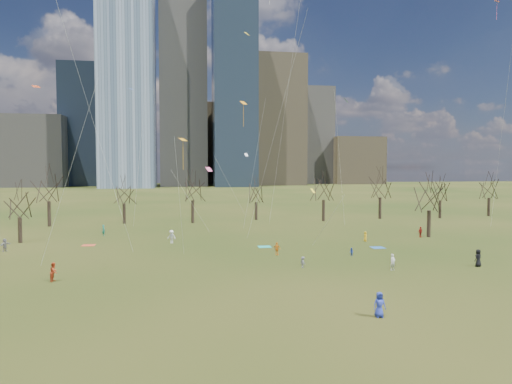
{
  "coord_description": "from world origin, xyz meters",
  "views": [
    {
      "loc": [
        -8.68,
        -42.02,
        9.97
      ],
      "look_at": [
        0.0,
        12.0,
        7.0
      ],
      "focal_mm": 32.0,
      "sensor_mm": 36.0,
      "label": 1
    }
  ],
  "objects": [
    {
      "name": "blanket_crimson",
      "position": [
        -20.66,
        18.4,
        0.01
      ],
      "size": [
        1.6,
        1.5,
        0.03
      ],
      "primitive_type": "cube",
      "color": "#B64024",
      "rests_on": "ground"
    },
    {
      "name": "person_1",
      "position": [
        11.36,
        -0.95,
        0.79
      ],
      "size": [
        0.68,
        0.57,
        1.59
      ],
      "primitive_type": "imported",
      "rotation": [
        0.0,
        0.0,
        0.38
      ],
      "color": "silver",
      "rests_on": "ground"
    },
    {
      "name": "person_9",
      "position": [
        -10.22,
        18.46,
        0.87
      ],
      "size": [
        1.27,
        0.99,
        1.73
      ],
      "primitive_type": "imported",
      "rotation": [
        0.0,
        0.0,
        5.93
      ],
      "color": "white",
      "rests_on": "ground"
    },
    {
      "name": "ground",
      "position": [
        0.0,
        0.0,
        0.0
      ],
      "size": [
        500.0,
        500.0,
        0.0
      ],
      "primitive_type": "plane",
      "color": "black",
      "rests_on": "ground"
    },
    {
      "name": "person_0",
      "position": [
        4.17,
        -13.87,
        0.85
      ],
      "size": [
        0.84,
        0.56,
        1.69
      ],
      "primitive_type": "imported",
      "rotation": [
        0.0,
        0.0,
        6.26
      ],
      "color": "#2738AD",
      "rests_on": "ground"
    },
    {
      "name": "kites_airborne",
      "position": [
        4.97,
        11.98,
        14.02
      ],
      "size": [
        57.67,
        48.58,
        35.24
      ],
      "color": "orange",
      "rests_on": "ground"
    },
    {
      "name": "person_11",
      "position": [
        -29.59,
        15.55,
        0.77
      ],
      "size": [
        1.07,
        1.48,
        1.54
      ],
      "primitive_type": "imported",
      "rotation": [
        0.0,
        0.0,
        1.09
      ],
      "color": "slate",
      "rests_on": "ground"
    },
    {
      "name": "person_3",
      "position": [
        3.01,
        1.4,
        0.56
      ],
      "size": [
        0.65,
        0.83,
        1.12
      ],
      "primitive_type": "imported",
      "rotation": [
        0.0,
        0.0,
        1.94
      ],
      "color": "slate",
      "rests_on": "ground"
    },
    {
      "name": "bare_tree_row",
      "position": [
        -0.09,
        37.22,
        6.12
      ],
      "size": [
        113.04,
        29.8,
        9.5
      ],
      "color": "black",
      "rests_on": "ground"
    },
    {
      "name": "person_10",
      "position": [
        24.73,
        17.99,
        0.76
      ],
      "size": [
        0.96,
        0.74,
        1.52
      ],
      "primitive_type": "imported",
      "rotation": [
        0.0,
        0.0,
        0.48
      ],
      "color": "#A01B16",
      "rests_on": "ground"
    },
    {
      "name": "downtown_skyline",
      "position": [
        -2.43,
        210.64,
        39.01
      ],
      "size": [
        212.5,
        78.0,
        118.0
      ],
      "color": "slate",
      "rests_on": "ground"
    },
    {
      "name": "person_4",
      "position": [
        1.79,
        8.13,
        0.74
      ],
      "size": [
        0.93,
        0.77,
        1.49
      ],
      "primitive_type": "imported",
      "rotation": [
        0.0,
        0.0,
        2.58
      ],
      "color": "orange",
      "rests_on": "ground"
    },
    {
      "name": "person_13",
      "position": [
        -20.19,
        26.82,
        0.79
      ],
      "size": [
        0.64,
        0.69,
        1.58
      ],
      "primitive_type": "imported",
      "rotation": [
        0.0,
        0.0,
        2.19
      ],
      "color": "#1A7567",
      "rests_on": "ground"
    },
    {
      "name": "person_12",
      "position": [
        15.51,
        15.77,
        0.67
      ],
      "size": [
        0.44,
        0.67,
        1.35
      ],
      "primitive_type": "imported",
      "rotation": [
        0.0,
        0.0,
        1.6
      ],
      "color": "gold",
      "rests_on": "ground"
    },
    {
      "name": "person_8",
      "position": [
        9.92,
        6.23,
        0.48
      ],
      "size": [
        0.52,
        0.57,
        0.96
      ],
      "primitive_type": "imported",
      "rotation": [
        0.0,
        0.0,
        5.11
      ],
      "color": "#2746AD",
      "rests_on": "ground"
    },
    {
      "name": "person_6",
      "position": [
        20.55,
        -0.84,
        0.87
      ],
      "size": [
        1.0,
        0.84,
        1.75
      ],
      "primitive_type": "imported",
      "rotation": [
        0.0,
        0.0,
        3.54
      ],
      "color": "black",
      "rests_on": "ground"
    },
    {
      "name": "blanket_teal",
      "position": [
        1.37,
        13.75,
        0.01
      ],
      "size": [
        1.6,
        1.5,
        0.03
      ],
      "primitive_type": "cube",
      "color": "teal",
      "rests_on": "ground"
    },
    {
      "name": "blanket_navy",
      "position": [
        15.14,
        10.92,
        0.01
      ],
      "size": [
        1.6,
        1.5,
        0.03
      ],
      "primitive_type": "cube",
      "color": "#2256A2",
      "rests_on": "ground"
    },
    {
      "name": "person_2",
      "position": [
        -19.89,
        -0.37,
        0.84
      ],
      "size": [
        0.75,
        0.9,
        1.68
      ],
      "primitive_type": "imported",
      "rotation": [
        0.0,
        0.0,
        1.42
      ],
      "color": "#AD3718",
      "rests_on": "ground"
    }
  ]
}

